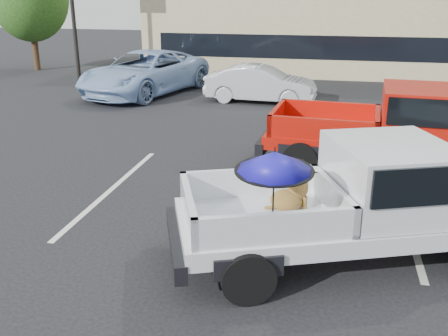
{
  "coord_description": "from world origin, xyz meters",
  "views": [
    {
      "loc": [
        1.46,
        -7.22,
        4.04
      ],
      "look_at": [
        -0.16,
        0.26,
        1.3
      ],
      "focal_mm": 40.0,
      "sensor_mm": 36.0,
      "label": 1
    }
  ],
  "objects_px": {
    "red_pickup": "(412,127)",
    "blue_suv": "(145,73)",
    "silver_sedan": "(261,84)",
    "silver_pickup": "(374,196)"
  },
  "relations": [
    {
      "from": "silver_pickup",
      "to": "silver_sedan",
      "type": "xyz_separation_m",
      "value": [
        -3.39,
        11.28,
        -0.37
      ]
    },
    {
      "from": "blue_suv",
      "to": "silver_sedan",
      "type": "bearing_deg",
      "value": 9.31
    },
    {
      "from": "silver_pickup",
      "to": "silver_sedan",
      "type": "bearing_deg",
      "value": 85.28
    },
    {
      "from": "silver_sedan",
      "to": "blue_suv",
      "type": "distance_m",
      "value": 4.88
    },
    {
      "from": "silver_pickup",
      "to": "red_pickup",
      "type": "relative_size",
      "value": 0.97
    },
    {
      "from": "red_pickup",
      "to": "silver_sedan",
      "type": "height_order",
      "value": "red_pickup"
    },
    {
      "from": "silver_pickup",
      "to": "blue_suv",
      "type": "relative_size",
      "value": 0.97
    },
    {
      "from": "red_pickup",
      "to": "blue_suv",
      "type": "relative_size",
      "value": 1.0
    },
    {
      "from": "red_pickup",
      "to": "silver_sedan",
      "type": "bearing_deg",
      "value": 126.72
    },
    {
      "from": "red_pickup",
      "to": "silver_sedan",
      "type": "relative_size",
      "value": 1.49
    }
  ]
}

